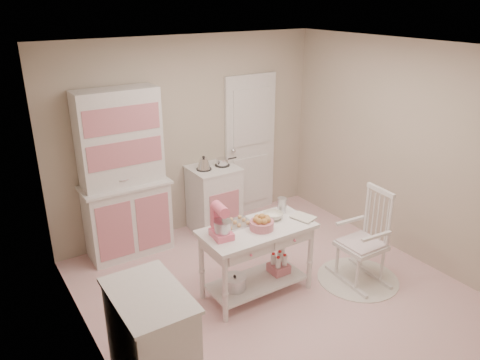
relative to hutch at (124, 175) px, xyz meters
name	(u,v)px	position (x,y,z in m)	size (l,w,h in m)	color
room_shell	(276,149)	(1.01, -1.66, 0.61)	(3.84, 3.84, 2.62)	pink
door	(250,146)	(1.96, 0.21, -0.02)	(0.82, 0.05, 2.04)	silver
hutch	(124,175)	(0.00, 0.00, 0.00)	(1.06, 0.50, 2.08)	silver
stove	(214,199)	(1.20, -0.05, -0.58)	(0.62, 0.57, 0.92)	silver
base_cabinet	(152,342)	(-0.62, -2.23, -0.58)	(0.54, 0.84, 0.92)	silver
lace_rug	(358,279)	(1.97, -2.02, -1.03)	(0.92, 0.92, 0.01)	white
rocking_chair	(362,237)	(1.97, -2.02, -0.49)	(0.48, 0.72, 1.10)	silver
work_table	(257,261)	(0.84, -1.60, -0.64)	(1.20, 0.60, 0.80)	silver
stand_mixer	(221,222)	(0.42, -1.58, -0.07)	(0.20, 0.28, 0.34)	pink
cookie_tray	(236,224)	(0.69, -1.42, -0.23)	(0.34, 0.24, 0.02)	silver
bread_basket	(262,225)	(0.86, -1.65, -0.19)	(0.25, 0.25, 0.09)	#C7727E
mixing_bowl	(273,216)	(1.10, -1.52, -0.21)	(0.22, 0.22, 0.07)	silver
metal_pitcher	(282,205)	(1.28, -1.44, -0.16)	(0.10, 0.10, 0.17)	silver
recipe_book	(298,220)	(1.29, -1.72, -0.23)	(0.18, 0.25, 0.02)	silver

